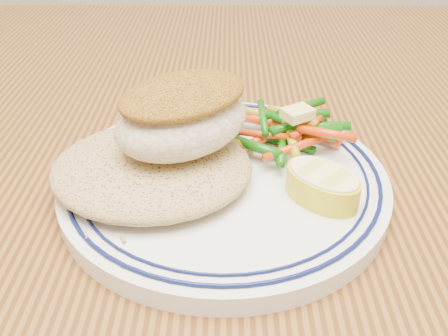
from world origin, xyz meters
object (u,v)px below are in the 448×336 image
Objects in this scene: rice_pilaf at (152,164)px; lemon_wedge at (322,184)px; dining_table at (243,241)px; fish_fillet at (183,114)px; vegetable_pile at (286,128)px; plate at (224,180)px.

lemon_wedge is at bearing -10.07° from rice_pilaf.
fish_fillet is at bearing -134.81° from dining_table.
fish_fillet is 1.17× the size of vegetable_pile.
rice_pilaf is at bearing 169.93° from lemon_wedge.
plate reaches higher than dining_table.
lemon_wedge reaches higher than plate.
vegetable_pile is (0.10, 0.05, -0.00)m from rice_pilaf.
dining_table is 0.13m from vegetable_pile.
fish_fillet is at bearing 28.00° from rice_pilaf.
plate is at bearing -109.01° from dining_table.
plate is at bearing 9.49° from rice_pilaf.
lemon_wedge is (0.02, -0.08, -0.00)m from vegetable_pile.
vegetable_pile reaches higher than plate.
fish_fillet is 0.10m from vegetable_pile.
lemon_wedge is at bearing -19.19° from fish_fillet.
fish_fillet reaches higher than vegetable_pile.
dining_table is at bearing 122.14° from lemon_wedge.
rice_pilaf is 0.12m from lemon_wedge.
rice_pilaf is at bearing -151.50° from vegetable_pile.
plate is at bearing -136.82° from vegetable_pile.
dining_table is at bearing 45.19° from fish_fillet.
rice_pilaf is 0.12m from vegetable_pile.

